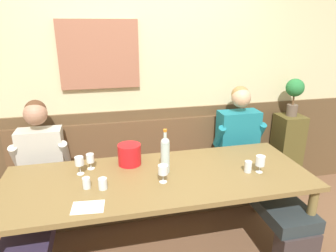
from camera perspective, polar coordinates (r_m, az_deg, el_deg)
The scene contains 18 objects.
room_wall_back at distance 3.11m, azimuth -5.50°, elevation 9.63°, with size 6.80×0.12×2.80m.
wood_wainscot_panel at distance 3.32m, azimuth -4.81°, elevation -5.65°, with size 6.80×0.03×1.05m, color brown.
wall_bench at distance 3.25m, azimuth -4.15°, elevation -11.07°, with size 2.73×0.42×0.94m.
dining_table at distance 2.44m, azimuth -1.74°, elevation -11.06°, with size 2.43×0.89×0.76m.
person_right_seat at distance 2.78m, azimuth -23.86°, elevation -10.56°, with size 0.50×1.32×1.26m.
person_left_seat at distance 3.06m, azimuth 15.94°, elevation -6.67°, with size 0.54×1.32×1.30m.
ice_bucket at distance 2.58m, azimuth -7.37°, elevation -5.41°, with size 0.20×0.20×0.18m, color red.
wine_bottle_clear_water at distance 2.40m, azimuth -0.55°, elevation -5.30°, with size 0.07×0.07×0.37m.
wine_glass_near_bucket at distance 2.27m, azimuth -0.95°, elevation -8.51°, with size 0.08×0.08×0.14m.
wine_glass_left_end at distance 2.56m, azimuth -14.64°, elevation -6.12°, with size 0.06×0.06×0.13m.
wine_glass_mid_left at distance 2.49m, azimuth -16.58°, elevation -6.60°, with size 0.07×0.07×0.15m.
wine_glass_right_end at distance 2.53m, azimuth 17.22°, elevation -6.53°, with size 0.07×0.07×0.14m.
water_tumbler_left at distance 2.30m, azimuth -15.31°, elevation -10.44°, with size 0.06×0.06×0.08m, color silver.
water_tumbler_center at distance 2.26m, azimuth -12.36°, elevation -10.70°, with size 0.06×0.06×0.08m, color silver.
water_tumbler_right at distance 2.53m, azimuth 15.05°, elevation -7.51°, with size 0.06×0.06×0.09m, color silver.
tasting_sheet_left_guest at distance 2.10m, azimuth -15.05°, elevation -14.75°, with size 0.21×0.15×0.00m, color white.
corner_pedestal at distance 3.78m, azimuth 21.59°, elevation -4.86°, with size 0.28×0.28×0.93m, color brown.
potted_plant at distance 3.56m, azimuth 23.01°, elevation 6.00°, with size 0.20×0.20×0.42m.
Camera 1 is at (-0.40, -1.96, 1.91)m, focal length 31.91 mm.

